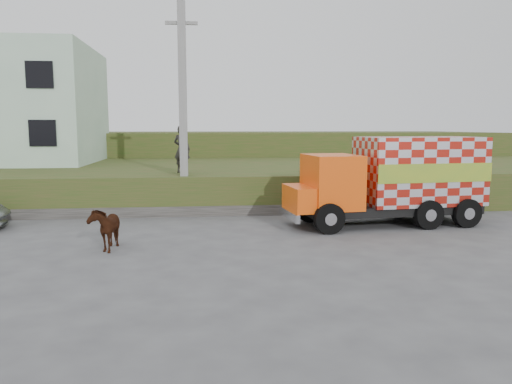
{
  "coord_description": "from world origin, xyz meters",
  "views": [
    {
      "loc": [
        -0.28,
        -14.71,
        3.37
      ],
      "look_at": [
        1.41,
        1.06,
        1.3
      ],
      "focal_mm": 35.0,
      "sensor_mm": 36.0,
      "label": 1
    }
  ],
  "objects": [
    {
      "name": "cargo_truck",
      "position": [
        6.3,
        1.81,
        1.56
      ],
      "size": [
        6.98,
        2.97,
        3.03
      ],
      "rotation": [
        0.0,
        0.0,
        0.11
      ],
      "color": "black",
      "rests_on": "ground"
    },
    {
      "name": "pedestrian",
      "position": [
        -1.12,
        5.9,
        2.47
      ],
      "size": [
        0.84,
        0.72,
        1.95
      ],
      "primitive_type": "imported",
      "rotation": [
        0.0,
        0.0,
        2.71
      ],
      "color": "#2C2927",
      "rests_on": "embankment"
    },
    {
      "name": "utility_pole",
      "position": [
        -1.0,
        4.6,
        4.08
      ],
      "size": [
        1.2,
        0.3,
        8.0
      ],
      "color": "gray",
      "rests_on": "ground"
    },
    {
      "name": "embankment",
      "position": [
        0.0,
        10.0,
        0.75
      ],
      "size": [
        40.0,
        12.0,
        1.5
      ],
      "primitive_type": "cube",
      "color": "#2D4B19",
      "rests_on": "ground"
    },
    {
      "name": "cow",
      "position": [
        -2.99,
        -0.81,
        0.61
      ],
      "size": [
        0.71,
        1.47,
        1.23
      ],
      "primitive_type": "imported",
      "rotation": [
        0.0,
        0.0,
        -0.03
      ],
      "color": "#311A0C",
      "rests_on": "ground"
    },
    {
      "name": "embankment_far",
      "position": [
        0.0,
        22.0,
        1.5
      ],
      "size": [
        40.0,
        12.0,
        3.0
      ],
      "primitive_type": "cube",
      "color": "#2D4B19",
      "rests_on": "ground"
    },
    {
      "name": "ground",
      "position": [
        0.0,
        0.0,
        0.0
      ],
      "size": [
        120.0,
        120.0,
        0.0
      ],
      "primitive_type": "plane",
      "color": "#474749",
      "rests_on": "ground"
    },
    {
      "name": "retaining_strip",
      "position": [
        -2.0,
        4.2,
        0.2
      ],
      "size": [
        16.0,
        0.5,
        0.4
      ],
      "primitive_type": "cube",
      "color": "#595651",
      "rests_on": "ground"
    }
  ]
}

